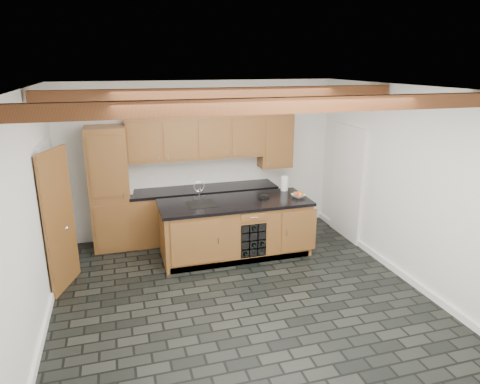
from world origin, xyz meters
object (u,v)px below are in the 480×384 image
at_px(fruit_bowl, 298,196).
at_px(kitchen_scale, 264,197).
at_px(island, 235,228).
at_px(paper_towel, 284,183).

bearing_deg(fruit_bowl, kitchen_scale, 167.28).
relative_size(island, kitchen_scale, 13.56).
bearing_deg(kitchen_scale, paper_towel, 16.04).
height_order(island, fruit_bowl, fruit_bowl).
xyz_separation_m(fruit_bowl, paper_towel, (-0.07, 0.45, 0.10)).
height_order(kitchen_scale, paper_towel, paper_towel).
relative_size(island, fruit_bowl, 11.24).
distance_m(kitchen_scale, fruit_bowl, 0.58).
bearing_deg(kitchen_scale, fruit_bowl, -29.72).
distance_m(island, paper_towel, 1.22).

